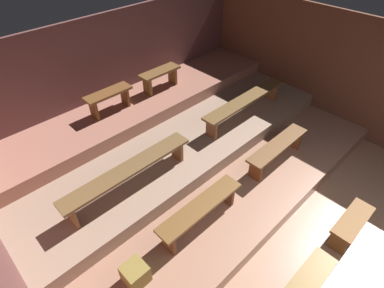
% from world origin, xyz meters
% --- Properties ---
extents(ground, '(6.76, 5.83, 0.08)m').
position_xyz_m(ground, '(0.00, 2.52, -0.04)').
color(ground, '#A2765C').
extents(wall_back, '(6.76, 0.06, 2.24)m').
position_xyz_m(wall_back, '(0.00, 5.06, 1.12)').
color(wall_back, brown).
rests_on(wall_back, ground).
extents(wall_left, '(0.06, 5.83, 2.24)m').
position_xyz_m(wall_left, '(-3.01, 2.52, 1.12)').
color(wall_left, brown).
rests_on(wall_left, ground).
extents(wall_right, '(0.06, 5.83, 2.24)m').
position_xyz_m(wall_right, '(3.01, 2.52, 1.12)').
color(wall_right, brown).
rests_on(wall_right, ground).
extents(platform_lower, '(5.96, 3.88, 0.25)m').
position_xyz_m(platform_lower, '(0.00, 3.10, 0.12)').
color(platform_lower, '#A2735C').
rests_on(platform_lower, ground).
extents(platform_middle, '(5.96, 2.63, 0.25)m').
position_xyz_m(platform_middle, '(0.00, 3.72, 0.37)').
color(platform_middle, '#9C7D68').
rests_on(platform_middle, platform_lower).
extents(platform_upper, '(5.96, 1.18, 0.25)m').
position_xyz_m(platform_upper, '(0.00, 4.45, 0.61)').
color(platform_upper, '#A86D5B').
rests_on(platform_upper, platform_middle).
extents(bench_floor_left, '(0.81, 0.28, 0.39)m').
position_xyz_m(bench_floor_left, '(-0.57, 0.43, 0.28)').
color(bench_floor_left, brown).
rests_on(bench_floor_left, ground).
extents(bench_floor_right, '(0.81, 0.28, 0.39)m').
position_xyz_m(bench_floor_right, '(0.57, 0.43, 0.28)').
color(bench_floor_right, brown).
rests_on(bench_floor_right, ground).
extents(bench_lower_left, '(1.37, 0.28, 0.39)m').
position_xyz_m(bench_lower_left, '(-0.91, 1.92, 0.55)').
color(bench_lower_left, brown).
rests_on(bench_lower_left, platform_lower).
extents(bench_lower_right, '(1.37, 0.28, 0.39)m').
position_xyz_m(bench_lower_right, '(0.91, 1.92, 0.55)').
color(bench_lower_right, brown).
rests_on(bench_lower_right, platform_lower).
extents(bench_middle_left, '(2.05, 0.28, 0.39)m').
position_xyz_m(bench_middle_left, '(-1.30, 2.94, 0.82)').
color(bench_middle_left, brown).
rests_on(bench_middle_left, platform_middle).
extents(bench_middle_right, '(2.05, 0.28, 0.39)m').
position_xyz_m(bench_middle_right, '(1.30, 2.94, 0.82)').
color(bench_middle_right, brown).
rests_on(bench_middle_right, platform_middle).
extents(bench_upper_left, '(0.85, 0.28, 0.39)m').
position_xyz_m(bench_upper_left, '(-0.58, 4.51, 1.02)').
color(bench_upper_left, brown).
rests_on(bench_upper_left, platform_upper).
extents(bench_upper_right, '(0.85, 0.28, 0.39)m').
position_xyz_m(bench_upper_right, '(0.58, 4.51, 1.02)').
color(bench_upper_right, brown).
rests_on(bench_upper_right, platform_upper).
extents(wooden_crate_lower, '(0.27, 0.27, 0.27)m').
position_xyz_m(wooden_crate_lower, '(-2.02, 1.88, 0.38)').
color(wooden_crate_lower, olive).
rests_on(wooden_crate_lower, platform_lower).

